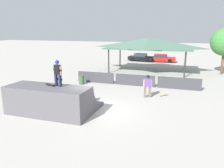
{
  "coord_description": "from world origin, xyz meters",
  "views": [
    {
      "loc": [
        5.02,
        -12.24,
        5.12
      ],
      "look_at": [
        -0.22,
        3.56,
        0.97
      ],
      "focal_mm": 35.0,
      "sensor_mm": 36.0,
      "label": 1
    }
  ],
  "objects_px": {
    "parked_car_black": "(141,58)",
    "trash_bin": "(81,80)",
    "skater_on_deck": "(58,71)",
    "bystander_walking": "(148,84)",
    "parked_car_red": "(161,58)",
    "skateboard_on_ground": "(163,95)",
    "skateboard_on_deck": "(50,85)"
  },
  "relations": [
    {
      "from": "parked_car_black",
      "to": "trash_bin",
      "type": "bearing_deg",
      "value": -91.55
    },
    {
      "from": "skater_on_deck",
      "to": "bystander_walking",
      "type": "xyz_separation_m",
      "value": [
        4.66,
        5.1,
        -1.64
      ]
    },
    {
      "from": "parked_car_black",
      "to": "parked_car_red",
      "type": "bearing_deg",
      "value": 7.98
    },
    {
      "from": "parked_car_black",
      "to": "parked_car_red",
      "type": "xyz_separation_m",
      "value": [
        3.29,
        0.1,
        0.0
      ]
    },
    {
      "from": "skateboard_on_ground",
      "to": "parked_car_red",
      "type": "distance_m",
      "value": 19.2
    },
    {
      "from": "trash_bin",
      "to": "parked_car_black",
      "type": "bearing_deg",
      "value": 82.24
    },
    {
      "from": "bystander_walking",
      "to": "parked_car_black",
      "type": "xyz_separation_m",
      "value": [
        -4.34,
        19.76,
        -0.44
      ]
    },
    {
      "from": "parked_car_black",
      "to": "bystander_walking",
      "type": "bearing_deg",
      "value": -71.41
    },
    {
      "from": "trash_bin",
      "to": "skateboard_on_deck",
      "type": "bearing_deg",
      "value": -78.42
    },
    {
      "from": "trash_bin",
      "to": "parked_car_black",
      "type": "xyz_separation_m",
      "value": [
        2.39,
        17.56,
        0.18
      ]
    },
    {
      "from": "skateboard_on_ground",
      "to": "parked_car_red",
      "type": "bearing_deg",
      "value": -134.59
    },
    {
      "from": "skateboard_on_deck",
      "to": "trash_bin",
      "type": "height_order",
      "value": "skateboard_on_deck"
    },
    {
      "from": "skater_on_deck",
      "to": "skateboard_on_deck",
      "type": "height_order",
      "value": "skater_on_deck"
    },
    {
      "from": "skater_on_deck",
      "to": "bystander_walking",
      "type": "relative_size",
      "value": 0.9
    },
    {
      "from": "skateboard_on_ground",
      "to": "trash_bin",
      "type": "relative_size",
      "value": 0.93
    },
    {
      "from": "skateboard_on_deck",
      "to": "parked_car_red",
      "type": "relative_size",
      "value": 0.18
    },
    {
      "from": "parked_car_black",
      "to": "skater_on_deck",
      "type": "bearing_deg",
      "value": -84.53
    },
    {
      "from": "skateboard_on_deck",
      "to": "skateboard_on_ground",
      "type": "bearing_deg",
      "value": 63.36
    },
    {
      "from": "skater_on_deck",
      "to": "parked_car_black",
      "type": "relative_size",
      "value": 0.37
    },
    {
      "from": "bystander_walking",
      "to": "parked_car_red",
      "type": "height_order",
      "value": "bystander_walking"
    },
    {
      "from": "skater_on_deck",
      "to": "parked_car_red",
      "type": "relative_size",
      "value": 0.35
    },
    {
      "from": "skateboard_on_ground",
      "to": "parked_car_black",
      "type": "height_order",
      "value": "parked_car_black"
    },
    {
      "from": "skater_on_deck",
      "to": "skateboard_on_ground",
      "type": "bearing_deg",
      "value": 59.94
    },
    {
      "from": "skater_on_deck",
      "to": "bystander_walking",
      "type": "bearing_deg",
      "value": 62.13
    },
    {
      "from": "parked_car_red",
      "to": "trash_bin",
      "type": "bearing_deg",
      "value": -111.98
    },
    {
      "from": "skater_on_deck",
      "to": "skateboard_on_ground",
      "type": "xyz_separation_m",
      "value": [
        5.82,
        5.9,
        -2.63
      ]
    },
    {
      "from": "bystander_walking",
      "to": "parked_car_red",
      "type": "bearing_deg",
      "value": -107.76
    },
    {
      "from": "bystander_walking",
      "to": "parked_car_black",
      "type": "bearing_deg",
      "value": -98.4
    },
    {
      "from": "skateboard_on_deck",
      "to": "parked_car_black",
      "type": "xyz_separation_m",
      "value": [
        0.89,
        24.89,
        -1.22
      ]
    },
    {
      "from": "skater_on_deck",
      "to": "trash_bin",
      "type": "height_order",
      "value": "skater_on_deck"
    },
    {
      "from": "parked_car_black",
      "to": "parked_car_red",
      "type": "distance_m",
      "value": 3.29
    },
    {
      "from": "parked_car_red",
      "to": "bystander_walking",
      "type": "bearing_deg",
      "value": -91.12
    }
  ]
}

